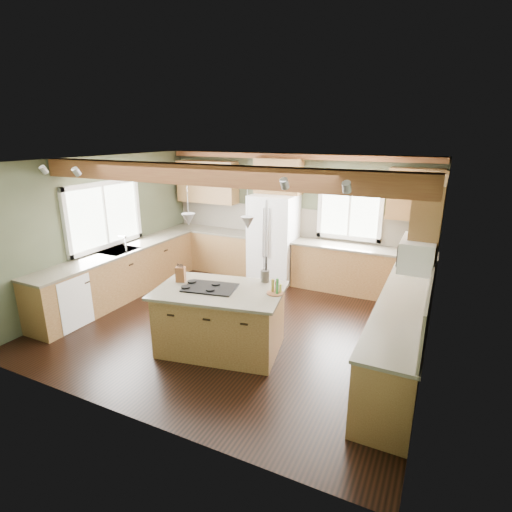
% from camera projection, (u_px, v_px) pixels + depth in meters
% --- Properties ---
extents(floor, '(5.60, 5.60, 0.00)m').
position_uv_depth(floor, '(238.00, 323.00, 6.53)').
color(floor, black).
rests_on(floor, ground).
extents(ceiling, '(5.60, 5.60, 0.00)m').
position_uv_depth(ceiling, '(236.00, 161.00, 5.76)').
color(ceiling, silver).
rests_on(ceiling, wall_back).
extents(wall_back, '(5.60, 0.00, 5.60)m').
position_uv_depth(wall_back, '(294.00, 217.00, 8.29)').
color(wall_back, '#3F4732').
rests_on(wall_back, ground).
extents(wall_left, '(0.00, 5.00, 5.00)m').
position_uv_depth(wall_left, '(103.00, 229.00, 7.30)').
color(wall_left, '#3F4732').
rests_on(wall_left, ground).
extents(wall_right, '(0.00, 5.00, 5.00)m').
position_uv_depth(wall_right, '(434.00, 274.00, 4.98)').
color(wall_right, '#3F4732').
rests_on(wall_right, ground).
extents(ceiling_beam, '(5.55, 0.26, 0.26)m').
position_uv_depth(ceiling_beam, '(206.00, 175.00, 5.11)').
color(ceiling_beam, brown).
rests_on(ceiling_beam, ceiling).
extents(soffit_trim, '(5.55, 0.20, 0.10)m').
position_uv_depth(soffit_trim, '(294.00, 156.00, 7.84)').
color(soffit_trim, brown).
rests_on(soffit_trim, ceiling).
extents(backsplash_back, '(5.58, 0.03, 0.58)m').
position_uv_depth(backsplash_back, '(294.00, 222.00, 8.30)').
color(backsplash_back, brown).
rests_on(backsplash_back, wall_back).
extents(backsplash_right, '(0.03, 3.70, 0.58)m').
position_uv_depth(backsplash_right, '(432.00, 279.00, 5.05)').
color(backsplash_right, brown).
rests_on(backsplash_right, wall_right).
extents(base_cab_back_left, '(2.02, 0.60, 0.88)m').
position_uv_depth(base_cab_back_left, '(214.00, 250.00, 9.03)').
color(base_cab_back_left, brown).
rests_on(base_cab_back_left, floor).
extents(counter_back_left, '(2.06, 0.64, 0.04)m').
position_uv_depth(counter_back_left, '(214.00, 230.00, 8.89)').
color(counter_back_left, '#443D32').
rests_on(counter_back_left, base_cab_back_left).
extents(base_cab_back_right, '(2.62, 0.60, 0.88)m').
position_uv_depth(base_cab_back_right, '(360.00, 271.00, 7.67)').
color(base_cab_back_right, brown).
rests_on(base_cab_back_right, floor).
extents(counter_back_right, '(2.66, 0.64, 0.04)m').
position_uv_depth(counter_back_right, '(362.00, 248.00, 7.53)').
color(counter_back_right, '#443D32').
rests_on(counter_back_right, base_cab_back_right).
extents(base_cab_left, '(0.60, 3.70, 0.88)m').
position_uv_depth(base_cab_left, '(122.00, 275.00, 7.48)').
color(base_cab_left, brown).
rests_on(base_cab_left, floor).
extents(counter_left, '(0.64, 3.74, 0.04)m').
position_uv_depth(counter_left, '(119.00, 251.00, 7.34)').
color(counter_left, '#443D32').
rests_on(counter_left, base_cab_left).
extents(base_cab_right, '(0.60, 3.70, 0.88)m').
position_uv_depth(base_cab_right, '(402.00, 329.00, 5.40)').
color(base_cab_right, brown).
rests_on(base_cab_right, floor).
extents(counter_right, '(0.64, 3.74, 0.04)m').
position_uv_depth(counter_right, '(406.00, 298.00, 5.26)').
color(counter_right, '#443D32').
rests_on(counter_right, base_cab_right).
extents(upper_cab_back_left, '(1.40, 0.35, 0.90)m').
position_uv_depth(upper_cab_back_left, '(207.00, 182.00, 8.77)').
color(upper_cab_back_left, brown).
rests_on(upper_cab_back_left, wall_back).
extents(upper_cab_over_fridge, '(0.96, 0.35, 0.70)m').
position_uv_depth(upper_cab_over_fridge, '(278.00, 176.00, 8.01)').
color(upper_cab_over_fridge, brown).
rests_on(upper_cab_over_fridge, wall_back).
extents(upper_cab_right, '(0.35, 2.20, 0.90)m').
position_uv_depth(upper_cab_right, '(430.00, 209.00, 5.63)').
color(upper_cab_right, brown).
rests_on(upper_cab_right, wall_right).
extents(upper_cab_back_corner, '(0.90, 0.35, 0.90)m').
position_uv_depth(upper_cab_back_corner, '(415.00, 194.00, 6.99)').
color(upper_cab_back_corner, brown).
rests_on(upper_cab_back_corner, wall_back).
extents(window_left, '(0.04, 1.60, 1.05)m').
position_uv_depth(window_left, '(104.00, 215.00, 7.26)').
color(window_left, white).
rests_on(window_left, wall_left).
extents(window_back, '(1.10, 0.04, 1.00)m').
position_uv_depth(window_back, '(350.00, 210.00, 7.72)').
color(window_back, white).
rests_on(window_back, wall_back).
extents(sink, '(0.50, 0.65, 0.03)m').
position_uv_depth(sink, '(119.00, 251.00, 7.34)').
color(sink, '#262628').
rests_on(sink, counter_left).
extents(faucet, '(0.02, 0.02, 0.28)m').
position_uv_depth(faucet, '(126.00, 244.00, 7.22)').
color(faucet, '#B2B2B7').
rests_on(faucet, sink).
extents(dishwasher, '(0.60, 0.60, 0.84)m').
position_uv_depth(dishwasher, '(63.00, 300.00, 6.36)').
color(dishwasher, white).
rests_on(dishwasher, floor).
extents(oven, '(0.60, 0.72, 0.84)m').
position_uv_depth(oven, '(387.00, 381.00, 4.29)').
color(oven, white).
rests_on(oven, floor).
extents(microwave, '(0.40, 0.70, 0.38)m').
position_uv_depth(microwave, '(418.00, 254.00, 4.95)').
color(microwave, white).
rests_on(microwave, wall_right).
extents(pendant_left, '(0.18, 0.18, 0.16)m').
position_uv_depth(pendant_left, '(189.00, 219.00, 5.32)').
color(pendant_left, '#B2B2B7').
rests_on(pendant_left, ceiling).
extents(pendant_right, '(0.18, 0.18, 0.16)m').
position_uv_depth(pendant_right, '(248.00, 223.00, 5.12)').
color(pendant_right, '#B2B2B7').
rests_on(pendant_right, ceiling).
extents(refrigerator, '(0.90, 0.74, 1.80)m').
position_uv_depth(refrigerator, '(273.00, 239.00, 8.21)').
color(refrigerator, white).
rests_on(refrigerator, floor).
extents(island, '(1.80, 1.30, 0.88)m').
position_uv_depth(island, '(220.00, 321.00, 5.64)').
color(island, brown).
rests_on(island, floor).
extents(island_top, '(1.93, 1.43, 0.04)m').
position_uv_depth(island_top, '(220.00, 291.00, 5.51)').
color(island_top, '#443D32').
rests_on(island_top, island).
extents(cooktop, '(0.79, 0.60, 0.02)m').
position_uv_depth(cooktop, '(210.00, 288.00, 5.53)').
color(cooktop, black).
rests_on(cooktop, island_top).
extents(knife_block, '(0.16, 0.14, 0.22)m').
position_uv_depth(knife_block, '(181.00, 274.00, 5.76)').
color(knife_block, brown).
rests_on(knife_block, island_top).
extents(utensil_crock, '(0.14, 0.14, 0.17)m').
position_uv_depth(utensil_crock, '(265.00, 276.00, 5.76)').
color(utensil_crock, '#3E3631').
rests_on(utensil_crock, island_top).
extents(bottle_tray, '(0.25, 0.25, 0.21)m').
position_uv_depth(bottle_tray, '(275.00, 286.00, 5.32)').
color(bottle_tray, brown).
rests_on(bottle_tray, island_top).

